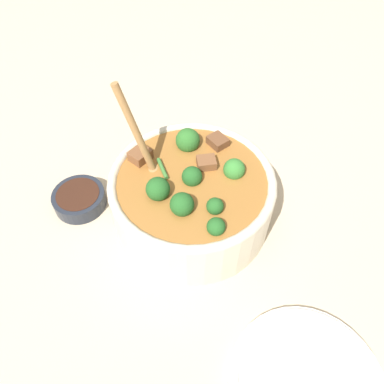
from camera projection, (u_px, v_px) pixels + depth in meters
The scene contains 4 objects.
ground_plane at pixel (192, 216), 0.71m from camera, with size 4.00×4.00×0.00m, color #C6B293.
stew_bowl at pixel (192, 195), 0.66m from camera, with size 0.28×0.28×0.27m.
condiment_bowl at pixel (79, 198), 0.71m from camera, with size 0.10×0.10×0.03m.
empty_plate at pixel (307, 383), 0.52m from camera, with size 0.22×0.22×0.02m.
Camera 1 is at (-0.40, -0.10, 0.58)m, focal length 35.00 mm.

